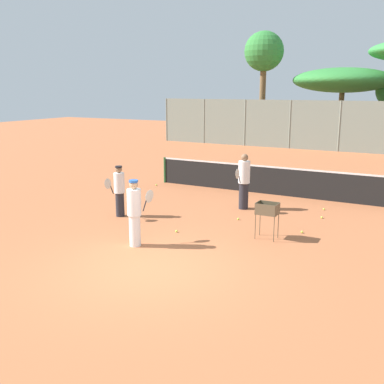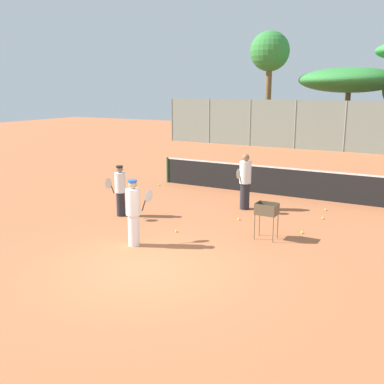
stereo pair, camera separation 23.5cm
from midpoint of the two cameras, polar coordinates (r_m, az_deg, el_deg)
name	(u,v)px [view 1 (the left image)]	position (r m, az deg, el deg)	size (l,w,h in m)	color
ground_plane	(149,270)	(10.07, -6.20, -9.78)	(80.00, 80.00, 0.00)	#B7663D
tennis_net	(270,180)	(17.02, 9.47, 1.56)	(9.31, 0.10, 1.07)	#26592D
back_fence	(339,126)	(29.74, 17.99, 7.94)	(25.36, 0.08, 3.16)	gray
tree_0	(343,80)	(33.97, 18.42, 13.30)	(6.90, 6.90, 5.31)	brown
tree_4	(264,54)	(34.31, 8.92, 16.97)	(2.85, 2.85, 7.93)	brown
player_white_outfit	(244,181)	(14.74, 6.15, 1.41)	(0.38, 0.94, 1.83)	#26262D
player_red_cap	(119,190)	(14.01, -9.70, 0.21)	(0.33, 0.88, 1.58)	#26262D
player_yellow_shirt	(135,212)	(11.30, -7.89, -2.54)	(0.35, 0.89, 1.70)	white
ball_cart	(268,212)	(11.90, 9.03, -2.47)	(0.56, 0.41, 0.98)	brown
tennis_ball_0	(238,219)	(13.67, 5.40, -3.42)	(0.07, 0.07, 0.07)	#D1E54C
tennis_ball_1	(322,217)	(14.30, 15.70, -3.12)	(0.07, 0.07, 0.07)	#D1E54C
tennis_ball_2	(324,209)	(15.29, 15.98, -2.09)	(0.07, 0.07, 0.07)	#D1E54C
tennis_ball_3	(156,185)	(18.42, -4.92, 0.89)	(0.07, 0.07, 0.07)	#D1E54C
tennis_ball_4	(177,231)	(12.48, -2.52, -4.98)	(0.07, 0.07, 0.07)	#D1E54C
tennis_ball_5	(302,232)	(12.73, 13.28, -4.96)	(0.07, 0.07, 0.07)	#D1E54C
parked_car	(383,138)	(32.42, 22.95, 6.29)	(4.20, 1.70, 1.60)	#3F4C8C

